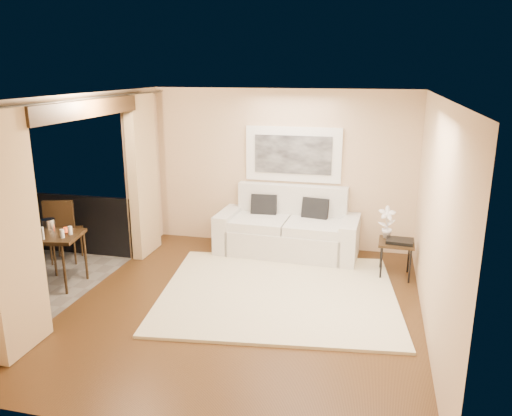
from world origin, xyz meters
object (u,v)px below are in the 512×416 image
(side_table, at_px, (396,245))
(ice_bucket, at_px, (49,226))
(orchid, at_px, (387,222))
(balcony_chair_far, at_px, (62,226))
(sofa, at_px, (288,230))
(bistro_table, at_px, (57,240))

(side_table, height_order, ice_bucket, ice_bucket)
(orchid, xyz_separation_m, balcony_chair_far, (-4.96, -0.82, -0.18))
(sofa, xyz_separation_m, orchid, (1.57, -0.48, 0.40))
(balcony_chair_far, bearing_deg, ice_bucket, 95.54)
(side_table, bearing_deg, orchid, 140.60)
(bistro_table, bearing_deg, sofa, 34.72)
(sofa, distance_m, balcony_chair_far, 3.64)
(sofa, height_order, ice_bucket, sofa)
(ice_bucket, bearing_deg, orchid, 17.87)
(sofa, distance_m, ice_bucket, 3.72)
(balcony_chair_far, height_order, ice_bucket, balcony_chair_far)
(sofa, relative_size, ice_bucket, 11.74)
(sofa, height_order, balcony_chair_far, sofa)
(sofa, height_order, side_table, sofa)
(side_table, bearing_deg, bistro_table, -162.94)
(orchid, distance_m, balcony_chair_far, 5.03)
(bistro_table, distance_m, balcony_chair_far, 0.87)
(sofa, xyz_separation_m, side_table, (1.73, -0.61, 0.10))
(side_table, distance_m, balcony_chair_far, 5.16)
(bistro_table, xyz_separation_m, ice_bucket, (-0.14, 0.06, 0.18))
(side_table, height_order, balcony_chair_far, balcony_chair_far)
(bistro_table, bearing_deg, balcony_chair_far, 119.94)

